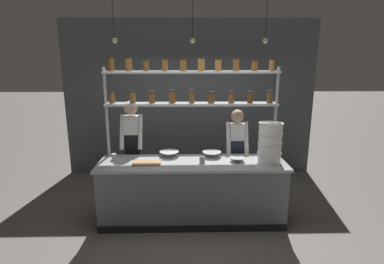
% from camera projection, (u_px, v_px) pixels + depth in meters
% --- Properties ---
extents(ground_plane, '(40.00, 40.00, 0.00)m').
position_uv_depth(ground_plane, '(192.00, 219.00, 4.59)').
color(ground_plane, slate).
extents(back_wall, '(5.14, 0.12, 3.19)m').
position_uv_depth(back_wall, '(190.00, 99.00, 6.22)').
color(back_wall, '#4C5156').
rests_on(back_wall, ground_plane).
extents(prep_counter, '(2.74, 0.76, 0.92)m').
position_uv_depth(prep_counter, '(192.00, 191.00, 4.49)').
color(prep_counter, slate).
rests_on(prep_counter, ground_plane).
extents(spice_shelf_unit, '(2.62, 0.28, 2.42)m').
position_uv_depth(spice_shelf_unit, '(191.00, 91.00, 4.47)').
color(spice_shelf_unit, '#ADAFB5').
rests_on(spice_shelf_unit, ground_plane).
extents(chef_left, '(0.36, 0.30, 1.75)m').
position_uv_depth(chef_left, '(132.00, 145.00, 4.88)').
color(chef_left, black).
rests_on(chef_left, ground_plane).
extents(chef_center, '(0.36, 0.28, 1.60)m').
position_uv_depth(chef_center, '(236.00, 151.00, 4.95)').
color(chef_center, black).
rests_on(chef_center, ground_plane).
extents(container_stack, '(0.35, 0.35, 0.59)m').
position_uv_depth(container_stack, '(270.00, 143.00, 4.30)').
color(container_stack, white).
rests_on(container_stack, prep_counter).
extents(cutting_board, '(0.40, 0.26, 0.02)m').
position_uv_depth(cutting_board, '(147.00, 163.00, 4.31)').
color(cutting_board, '#A88456').
rests_on(cutting_board, prep_counter).
extents(prep_bowl_near_left, '(0.29, 0.29, 0.08)m').
position_uv_depth(prep_bowl_near_left, '(212.00, 154.00, 4.61)').
color(prep_bowl_near_left, '#B2B7BC').
rests_on(prep_bowl_near_left, prep_counter).
extents(prep_bowl_center_front, '(0.22, 0.22, 0.06)m').
position_uv_depth(prep_bowl_center_front, '(237.00, 160.00, 4.39)').
color(prep_bowl_center_front, '#B2B7BC').
rests_on(prep_bowl_center_front, prep_counter).
extents(prep_bowl_center_back, '(0.30, 0.30, 0.08)m').
position_uv_depth(prep_bowl_center_back, '(169.00, 154.00, 4.62)').
color(prep_bowl_center_back, silver).
rests_on(prep_bowl_center_back, prep_counter).
extents(serving_cup_front, '(0.08, 0.08, 0.10)m').
position_uv_depth(serving_cup_front, '(114.00, 157.00, 4.46)').
color(serving_cup_front, '#B2B7BC').
rests_on(serving_cup_front, prep_counter).
extents(serving_cup_by_board, '(0.08, 0.08, 0.10)m').
position_uv_depth(serving_cup_by_board, '(202.00, 160.00, 4.30)').
color(serving_cup_by_board, '#B2B7BC').
rests_on(serving_cup_by_board, prep_counter).
extents(pendant_light_row, '(2.09, 0.07, 0.55)m').
position_uv_depth(pendant_light_row, '(191.00, 39.00, 3.99)').
color(pendant_light_row, black).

